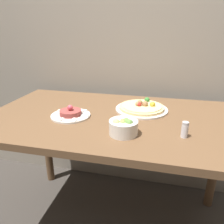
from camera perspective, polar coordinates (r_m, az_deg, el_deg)
The scene contains 6 objects.
back_wall at distance 1.62m, azimuth 5.22°, elevation 23.26°, with size 8.00×0.05×2.60m.
dining_table at distance 1.23m, azimuth 0.71°, elevation -5.49°, with size 1.41×0.80×0.79m.
pizza_plate at distance 1.28m, azimuth 7.80°, elevation 1.15°, with size 0.30×0.30×0.06m.
tartare_plate at distance 1.20m, azimuth -10.76°, elevation -0.51°, with size 0.21×0.21×0.07m.
small_bowl at distance 0.98m, azimuth 3.01°, elevation -3.89°, with size 0.13×0.13×0.08m.
salt_shaker at distance 1.00m, azimuth 18.48°, elevation -4.42°, with size 0.03×0.03×0.07m.
Camera 1 is at (0.24, -0.67, 1.24)m, focal length 35.00 mm.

